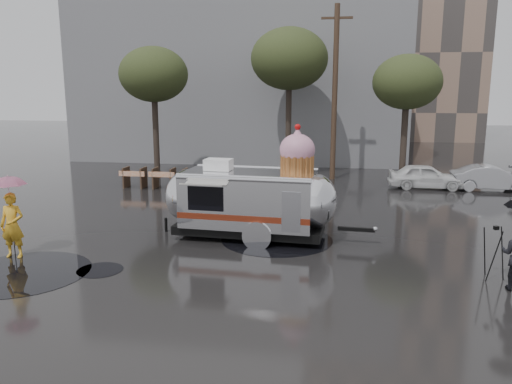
# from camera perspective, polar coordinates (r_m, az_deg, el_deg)

# --- Properties ---
(ground) EXTENTS (120.00, 120.00, 0.00)m
(ground) POSITION_cam_1_polar(r_m,az_deg,el_deg) (13.94, -2.39, -8.16)
(ground) COLOR black
(ground) RESTS_ON ground
(puddles) EXTENTS (9.78, 7.52, 0.01)m
(puddles) POSITION_cam_1_polar(r_m,az_deg,el_deg) (14.85, -10.78, -7.08)
(puddles) COLOR black
(puddles) RESTS_ON ground
(grey_building) EXTENTS (22.00, 12.00, 13.00)m
(grey_building) POSITION_cam_1_polar(r_m,az_deg,el_deg) (37.49, -1.13, 14.31)
(grey_building) COLOR slate
(grey_building) RESTS_ON ground
(utility_pole) EXTENTS (1.60, 0.28, 9.00)m
(utility_pole) POSITION_cam_1_polar(r_m,az_deg,el_deg) (26.85, 8.99, 11.25)
(utility_pole) COLOR #473323
(utility_pole) RESTS_ON ground
(tree_left) EXTENTS (3.64, 3.64, 6.95)m
(tree_left) POSITION_cam_1_polar(r_m,az_deg,el_deg) (27.60, -11.63, 12.96)
(tree_left) COLOR #382D26
(tree_left) RESTS_ON ground
(tree_mid) EXTENTS (4.20, 4.20, 8.03)m
(tree_mid) POSITION_cam_1_polar(r_m,az_deg,el_deg) (28.03, 3.82, 14.89)
(tree_mid) COLOR #382D26
(tree_mid) RESTS_ON ground
(tree_right) EXTENTS (3.36, 3.36, 6.42)m
(tree_right) POSITION_cam_1_polar(r_m,az_deg,el_deg) (26.07, 16.89, 11.86)
(tree_right) COLOR #382D26
(tree_right) RESTS_ON ground
(barricade_row) EXTENTS (4.30, 0.80, 1.00)m
(barricade_row) POSITION_cam_1_polar(r_m,az_deg,el_deg) (24.60, -10.48, 1.59)
(barricade_row) COLOR #473323
(barricade_row) RESTS_ON ground
(airstream_trailer) EXTENTS (6.99, 2.78, 3.77)m
(airstream_trailer) POSITION_cam_1_polar(r_m,az_deg,el_deg) (15.98, -0.41, -0.65)
(airstream_trailer) COLOR silver
(airstream_trailer) RESTS_ON ground
(person_left) EXTENTS (0.71, 0.50, 1.87)m
(person_left) POSITION_cam_1_polar(r_m,az_deg,el_deg) (15.78, -26.08, -3.44)
(person_left) COLOR gold
(person_left) RESTS_ON ground
(umbrella_pink) EXTENTS (1.23, 1.23, 2.39)m
(umbrella_pink) POSITION_cam_1_polar(r_m,az_deg,el_deg) (15.57, -26.42, 0.23)
(umbrella_pink) COLOR pink
(umbrella_pink) RESTS_ON ground
(tripod) EXTENTS (0.56, 0.55, 1.39)m
(tripod) POSITION_cam_1_polar(r_m,az_deg,el_deg) (13.95, 25.57, -5.82)
(tripod) COLOR black
(tripod) RESTS_ON ground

